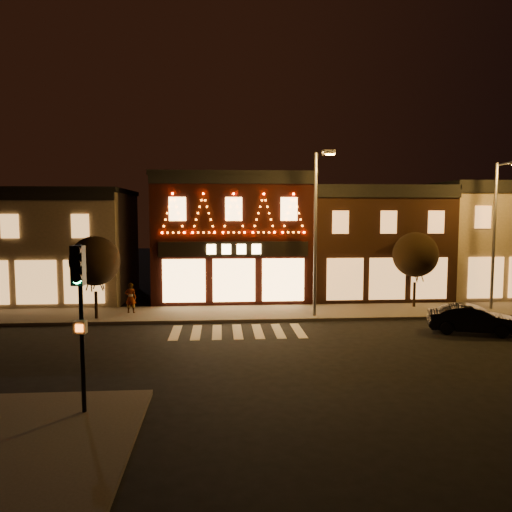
{
  "coord_description": "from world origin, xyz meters",
  "views": [
    {
      "loc": [
        -0.81,
        -19.39,
        5.82
      ],
      "look_at": [
        0.9,
        4.0,
        3.7
      ],
      "focal_mm": 34.31,
      "sensor_mm": 36.0,
      "label": 1
    }
  ],
  "objects": [
    {
      "name": "building_left",
      "position": [
        -13.0,
        13.99,
        3.66
      ],
      "size": [
        12.2,
        8.28,
        7.3
      ],
      "color": "#756C53",
      "rests_on": "ground"
    },
    {
      "name": "streetlamp_right",
      "position": [
        15.09,
        7.66,
        5.12
      ],
      "size": [
        0.54,
        1.94,
        8.48
      ],
      "rotation": [
        0.0,
        0.0,
        -0.05
      ],
      "color": "#59595E",
      "rests_on": "sidewalk_far"
    },
    {
      "name": "building_right_b",
      "position": [
        18.5,
        13.99,
        3.91
      ],
      "size": [
        9.2,
        8.28,
        7.8
      ],
      "color": "#756C53",
      "rests_on": "ground"
    },
    {
      "name": "ground",
      "position": [
        0.0,
        0.0,
        0.0
      ],
      "size": [
        120.0,
        120.0,
        0.0
      ],
      "primitive_type": "plane",
      "color": "black",
      "rests_on": "ground"
    },
    {
      "name": "traffic_signal_near",
      "position": [
        -4.7,
        -5.75,
        3.52
      ],
      "size": [
        0.36,
        0.5,
        4.79
      ],
      "rotation": [
        0.0,
        0.0,
        -0.08
      ],
      "color": "black",
      "rests_on": "sidewalk_near"
    },
    {
      "name": "building_right_a",
      "position": [
        9.5,
        13.99,
        3.76
      ],
      "size": [
        9.2,
        8.28,
        7.5
      ],
      "color": "#351D12",
      "rests_on": "ground"
    },
    {
      "name": "dark_sedan",
      "position": [
        11.28,
        2.9,
        0.67
      ],
      "size": [
        4.33,
        2.64,
        1.35
      ],
      "primitive_type": "imported",
      "rotation": [
        0.0,
        0.0,
        1.25
      ],
      "color": "black",
      "rests_on": "ground"
    },
    {
      "name": "tree_right",
      "position": [
        10.8,
        8.85,
        3.28
      ],
      "size": [
        2.68,
        2.68,
        4.47
      ],
      "rotation": [
        0.0,
        0.0,
        -0.17
      ],
      "color": "black",
      "rests_on": "sidewalk_far"
    },
    {
      "name": "sidewalk_far",
      "position": [
        2.0,
        8.0,
        0.07
      ],
      "size": [
        44.0,
        4.0,
        0.15
      ],
      "primitive_type": "cube",
      "color": "#47423D",
      "rests_on": "ground"
    },
    {
      "name": "building_pulp",
      "position": [
        0.0,
        13.98,
        4.16
      ],
      "size": [
        10.2,
        8.34,
        8.3
      ],
      "color": "#330F0B",
      "rests_on": "ground"
    },
    {
      "name": "tree_left",
      "position": [
        -7.45,
        6.93,
        3.23
      ],
      "size": [
        2.63,
        2.63,
        4.4
      ],
      "rotation": [
        0.0,
        0.0,
        -0.22
      ],
      "color": "black",
      "rests_on": "sidewalk_far"
    },
    {
      "name": "pedestrian",
      "position": [
        -5.87,
        8.22,
        1.0
      ],
      "size": [
        0.65,
        0.46,
        1.7
      ],
      "primitive_type": "imported",
      "rotation": [
        0.0,
        0.0,
        3.05
      ],
      "color": "gray",
      "rests_on": "sidewalk_far"
    },
    {
      "name": "streetlamp_mid",
      "position": [
        4.38,
        6.5,
        5.33
      ],
      "size": [
        0.76,
        2.02,
        8.83
      ],
      "rotation": [
        0.0,
        0.0,
        -0.21
      ],
      "color": "#59595E",
      "rests_on": "sidewalk_far"
    }
  ]
}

